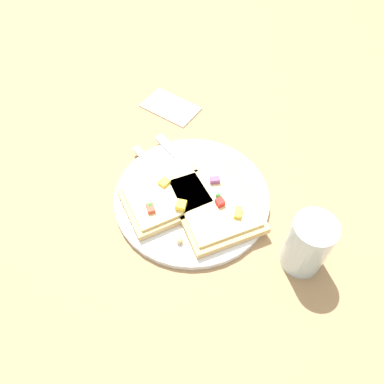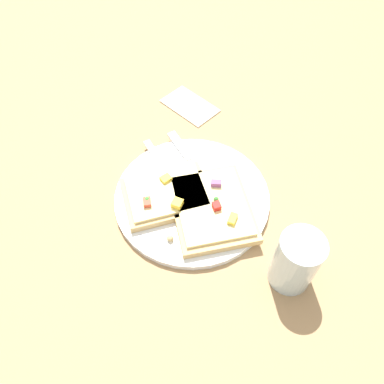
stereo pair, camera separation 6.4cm
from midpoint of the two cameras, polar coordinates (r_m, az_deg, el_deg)
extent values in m
plane|color=#9E7A51|center=(0.66, -2.78, -1.31)|extent=(4.00, 4.00, 0.00)
cylinder|color=white|center=(0.66, -2.80, -1.01)|extent=(0.27, 0.27, 0.01)
cube|color=silver|center=(0.69, -8.12, 3.11)|extent=(0.14, 0.05, 0.01)
cube|color=silver|center=(0.64, -3.31, -2.27)|extent=(0.06, 0.04, 0.01)
cube|color=silver|center=(0.61, -1.78, -5.40)|extent=(0.03, 0.01, 0.00)
cube|color=silver|center=(0.62, -1.24, -5.05)|extent=(0.03, 0.01, 0.00)
cube|color=silver|center=(0.62, -0.71, -4.70)|extent=(0.03, 0.01, 0.00)
cube|color=silver|center=(0.62, -0.18, -4.35)|extent=(0.03, 0.01, 0.00)
cube|color=silver|center=(0.72, -5.88, 6.48)|extent=(0.08, 0.04, 0.01)
cube|color=silver|center=(0.66, -0.70, 1.33)|extent=(0.13, 0.06, 0.00)
cube|color=tan|center=(0.63, 0.60, -2.19)|extent=(0.20, 0.19, 0.01)
cube|color=beige|center=(0.62, 0.61, -1.68)|extent=(0.18, 0.17, 0.01)
sphere|color=#388433|center=(0.62, 1.07, -0.77)|extent=(0.01, 0.01, 0.01)
cube|color=yellow|center=(0.61, 4.27, -3.06)|extent=(0.02, 0.02, 0.01)
cube|color=#934C8E|center=(0.64, 0.63, 1.63)|extent=(0.02, 0.02, 0.01)
cube|color=red|center=(0.61, 1.07, -2.09)|extent=(0.02, 0.02, 0.01)
cube|color=tan|center=(0.64, -6.67, -1.22)|extent=(0.16, 0.18, 0.01)
cube|color=beige|center=(0.63, -6.75, -0.71)|extent=(0.14, 0.16, 0.01)
cube|color=#D14733|center=(0.61, -9.34, -2.67)|extent=(0.02, 0.02, 0.01)
cube|color=yellow|center=(0.61, -4.71, -2.24)|extent=(0.02, 0.02, 0.01)
sphere|color=#388433|center=(0.62, -9.38, -2.30)|extent=(0.01, 0.01, 0.01)
cube|color=yellow|center=(0.64, -7.11, 1.30)|extent=(0.02, 0.02, 0.01)
sphere|color=#D8B66A|center=(0.65, -7.60, -1.07)|extent=(0.01, 0.01, 0.01)
sphere|color=tan|center=(0.66, -2.67, 0.76)|extent=(0.01, 0.01, 0.01)
sphere|color=tan|center=(0.60, -4.99, -7.65)|extent=(0.01, 0.01, 0.01)
cylinder|color=silver|center=(0.57, 14.18, -7.96)|extent=(0.06, 0.06, 0.10)
cube|color=beige|center=(0.82, -5.60, 12.69)|extent=(0.12, 0.07, 0.01)
camera|label=1|loc=(0.03, -92.87, -3.95)|focal=35.00mm
camera|label=2|loc=(0.03, 87.13, 3.95)|focal=35.00mm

